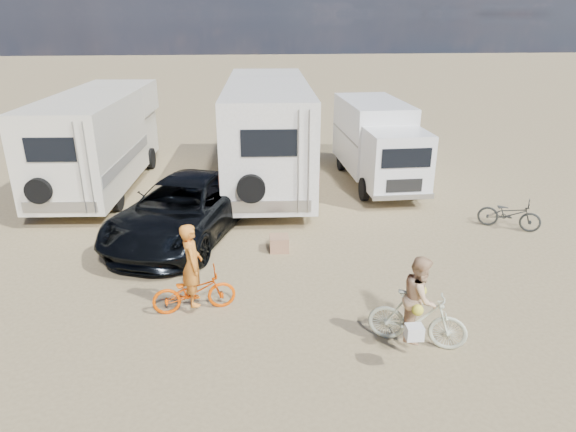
{
  "coord_description": "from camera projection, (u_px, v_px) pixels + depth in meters",
  "views": [
    {
      "loc": [
        -0.56,
        -9.77,
        5.61
      ],
      "look_at": [
        0.39,
        1.07,
        1.3
      ],
      "focal_mm": 31.84,
      "sensor_mm": 36.0,
      "label": 1
    }
  ],
  "objects": [
    {
      "name": "box_truck",
      "position": [
        378.0,
        145.0,
        17.73
      ],
      "size": [
        2.17,
        5.88,
        2.77
      ],
      "primitive_type": null,
      "rotation": [
        0.0,
        0.0,
        0.03
      ],
      "color": "white",
      "rests_on": "ground"
    },
    {
      "name": "ground",
      "position": [
        275.0,
        290.0,
        11.16
      ],
      "size": [
        140.0,
        140.0,
        0.0
      ],
      "primitive_type": "plane",
      "color": "#99835B",
      "rests_on": "ground"
    },
    {
      "name": "bike_woman",
      "position": [
        417.0,
        319.0,
        9.14
      ],
      "size": [
        1.81,
        1.16,
        1.06
      ],
      "primitive_type": "imported",
      "rotation": [
        0.0,
        0.0,
        1.16
      ],
      "color": "beige",
      "rests_on": "ground"
    },
    {
      "name": "rider_woman",
      "position": [
        419.0,
        306.0,
        9.04
      ],
      "size": [
        0.85,
        0.94,
        1.57
      ],
      "primitive_type": "imported",
      "rotation": [
        0.0,
        0.0,
        1.16
      ],
      "color": "tan",
      "rests_on": "ground"
    },
    {
      "name": "rider_man",
      "position": [
        193.0,
        273.0,
        10.08
      ],
      "size": [
        0.5,
        0.68,
        1.71
      ],
      "primitive_type": "imported",
      "rotation": [
        0.0,
        0.0,
        1.73
      ],
      "color": "orange",
      "rests_on": "ground"
    },
    {
      "name": "cooler",
      "position": [
        194.0,
        246.0,
        12.79
      ],
      "size": [
        0.57,
        0.46,
        0.41
      ],
      "primitive_type": "cube",
      "rotation": [
        0.0,
        0.0,
        -0.2
      ],
      "color": "#2C4981",
      "rests_on": "ground"
    },
    {
      "name": "rv_main",
      "position": [
        268.0,
        135.0,
        17.47
      ],
      "size": [
        3.0,
        8.74,
        3.53
      ],
      "primitive_type": null,
      "rotation": [
        0.0,
        0.0,
        -0.04
      ],
      "color": "white",
      "rests_on": "ground"
    },
    {
      "name": "bike_man",
      "position": [
        194.0,
        291.0,
        10.24
      ],
      "size": [
        1.73,
        0.84,
        0.87
      ],
      "primitive_type": "imported",
      "rotation": [
        0.0,
        0.0,
        1.73
      ],
      "color": "#DD4800",
      "rests_on": "ground"
    },
    {
      "name": "crate",
      "position": [
        279.0,
        243.0,
        12.95
      ],
      "size": [
        0.49,
        0.49,
        0.38
      ],
      "primitive_type": "cube",
      "rotation": [
        0.0,
        0.0,
        -0.02
      ],
      "color": "#966A4C",
      "rests_on": "ground"
    },
    {
      "name": "dark_suv",
      "position": [
        184.0,
        209.0,
        13.6
      ],
      "size": [
        4.3,
        6.14,
        1.56
      ],
      "primitive_type": "imported",
      "rotation": [
        0.0,
        0.0,
        -0.34
      ],
      "color": "black",
      "rests_on": "ground"
    },
    {
      "name": "rv_left",
      "position": [
        100.0,
        142.0,
        17.18
      ],
      "size": [
        2.86,
        7.76,
        3.2
      ],
      "primitive_type": null,
      "rotation": [
        0.0,
        0.0,
        -0.06
      ],
      "color": "beige",
      "rests_on": "ground"
    },
    {
      "name": "bike_parked",
      "position": [
        509.0,
        214.0,
        14.19
      ],
      "size": [
        1.73,
        1.33,
        0.87
      ],
      "primitive_type": "imported",
      "rotation": [
        0.0,
        0.0,
        1.05
      ],
      "color": "#252725",
      "rests_on": "ground"
    }
  ]
}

